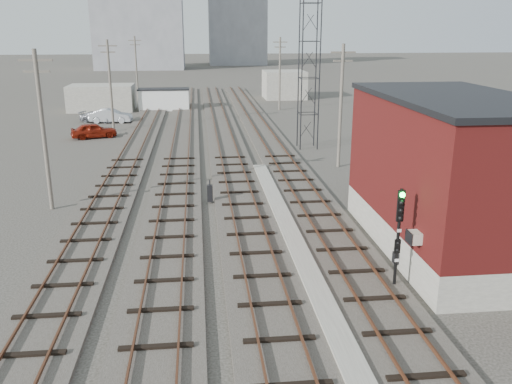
{
  "coord_description": "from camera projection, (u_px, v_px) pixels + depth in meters",
  "views": [
    {
      "loc": [
        -3.94,
        -10.83,
        10.03
      ],
      "look_at": [
        -1.17,
        14.87,
        2.2
      ],
      "focal_mm": 38.0,
      "sensor_mm": 36.0,
      "label": 1
    }
  ],
  "objects": [
    {
      "name": "ground",
      "position": [
        228.0,
        108.0,
        70.71
      ],
      "size": [
        320.0,
        320.0,
        0.0
      ],
      "primitive_type": "plane",
      "color": "#282621",
      "rests_on": "ground"
    },
    {
      "name": "utility_pole_left_a",
      "position": [
        43.0,
        127.0,
        29.98
      ],
      "size": [
        1.8,
        0.24,
        9.0
      ],
      "color": "#595147",
      "rests_on": "ground"
    },
    {
      "name": "track_mid_left",
      "position": [
        182.0,
        140.0,
        50.13
      ],
      "size": [
        3.2,
        90.0,
        0.39
      ],
      "color": "#332D28",
      "rests_on": "ground"
    },
    {
      "name": "apartment_right",
      "position": [
        237.0,
        17.0,
        153.41
      ],
      "size": [
        16.0,
        12.0,
        26.0
      ],
      "primitive_type": "cube",
      "color": "gray",
      "rests_on": "ground"
    },
    {
      "name": "track_mid_right",
      "position": [
        225.0,
        139.0,
        50.54
      ],
      "size": [
        3.2,
        90.0,
        0.39
      ],
      "color": "#332D28",
      "rests_on": "ground"
    },
    {
      "name": "utility_pole_left_b",
      "position": [
        110.0,
        83.0,
        53.77
      ],
      "size": [
        1.8,
        0.24,
        9.0
      ],
      "color": "#595147",
      "rests_on": "ground"
    },
    {
      "name": "brick_building",
      "position": [
        451.0,
        174.0,
        24.75
      ],
      "size": [
        6.54,
        12.2,
        7.22
      ],
      "color": "gray",
      "rests_on": "ground"
    },
    {
      "name": "shed_left",
      "position": [
        102.0,
        98.0,
        68.61
      ],
      "size": [
        8.0,
        5.0,
        3.2
      ],
      "primitive_type": "cube",
      "color": "gray",
      "rests_on": "ground"
    },
    {
      "name": "signal_mast",
      "position": [
        399.0,
        231.0,
        21.04
      ],
      "size": [
        0.4,
        0.41,
        4.18
      ],
      "color": "gray",
      "rests_on": "ground"
    },
    {
      "name": "utility_pole_right_b",
      "position": [
        280.0,
        72.0,
        68.09
      ],
      "size": [
        1.8,
        0.24,
        9.0
      ],
      "color": "#595147",
      "rests_on": "ground"
    },
    {
      "name": "car_silver",
      "position": [
        111.0,
        116.0,
        59.88
      ],
      "size": [
        4.76,
        2.02,
        1.53
      ],
      "primitive_type": "imported",
      "rotation": [
        0.0,
        0.0,
        1.48
      ],
      "color": "#ACAFB4",
      "rests_on": "ground"
    },
    {
      "name": "car_grey",
      "position": [
        98.0,
        117.0,
        60.18
      ],
      "size": [
        4.32,
        2.81,
        1.16
      ],
      "primitive_type": "imported",
      "rotation": [
        0.0,
        0.0,
        1.25
      ],
      "color": "slate",
      "rests_on": "ground"
    },
    {
      "name": "utility_pole_right_a",
      "position": [
        341.0,
        103.0,
        39.54
      ],
      "size": [
        1.8,
        0.24,
        9.0
      ],
      "color": "#595147",
      "rests_on": "ground"
    },
    {
      "name": "site_trailer",
      "position": [
        164.0,
        99.0,
        69.03
      ],
      "size": [
        6.47,
        2.84,
        2.72
      ],
      "rotation": [
        0.0,
        0.0,
        0.0
      ],
      "color": "white",
      "rests_on": "ground"
    },
    {
      "name": "car_red",
      "position": [
        94.0,
        130.0,
        51.48
      ],
      "size": [
        4.55,
        2.92,
        1.44
      ],
      "primitive_type": "imported",
      "rotation": [
        0.0,
        0.0,
        1.88
      ],
      "color": "maroon",
      "rests_on": "ground"
    },
    {
      "name": "utility_pole_left_c",
      "position": [
        136.0,
        66.0,
        77.56
      ],
      "size": [
        1.8,
        0.24,
        9.0
      ],
      "color": "#595147",
      "rests_on": "ground"
    },
    {
      "name": "shed_right",
      "position": [
        284.0,
        85.0,
        80.57
      ],
      "size": [
        6.0,
        6.0,
        4.0
      ],
      "primitive_type": "cube",
      "color": "gray",
      "rests_on": "ground"
    },
    {
      "name": "switch_stand",
      "position": [
        210.0,
        193.0,
        32.24
      ],
      "size": [
        0.33,
        0.33,
        1.33
      ],
      "rotation": [
        0.0,
        0.0,
        -0.1
      ],
      "color": "black",
      "rests_on": "ground"
    },
    {
      "name": "apartment_left",
      "position": [
        138.0,
        8.0,
        135.89
      ],
      "size": [
        22.0,
        14.0,
        30.0
      ],
      "primitive_type": "cube",
      "color": "gray",
      "rests_on": "ground"
    },
    {
      "name": "platform_curb",
      "position": [
        291.0,
        236.0,
        26.95
      ],
      "size": [
        0.9,
        28.0,
        0.26
      ],
      "primitive_type": "cube",
      "color": "gray",
      "rests_on": "ground"
    },
    {
      "name": "lattice_tower",
      "position": [
        309.0,
        60.0,
        45.31
      ],
      "size": [
        1.6,
        1.6,
        15.0
      ],
      "color": "black",
      "rests_on": "ground"
    },
    {
      "name": "track_right",
      "position": [
        267.0,
        138.0,
        50.95
      ],
      "size": [
        3.2,
        90.0,
        0.39
      ],
      "color": "#332D28",
      "rests_on": "ground"
    },
    {
      "name": "track_left",
      "position": [
        138.0,
        141.0,
        49.72
      ],
      "size": [
        3.2,
        90.0,
        0.39
      ],
      "color": "#332D28",
      "rests_on": "ground"
    }
  ]
}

